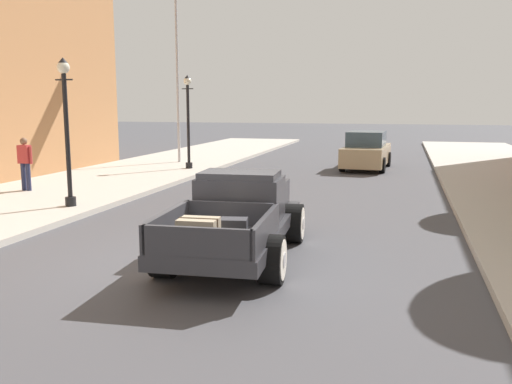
{
  "coord_description": "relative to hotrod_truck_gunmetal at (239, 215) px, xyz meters",
  "views": [
    {
      "loc": [
        3.13,
        -9.01,
        2.83
      ],
      "look_at": [
        0.2,
        1.87,
        1.0
      ],
      "focal_mm": 38.16,
      "sensor_mm": 36.0,
      "label": 1
    }
  ],
  "objects": [
    {
      "name": "flagpole",
      "position": [
        -6.89,
        13.85,
        5.02
      ],
      "size": [
        1.74,
        0.16,
        9.16
      ],
      "color": "#B2B2B7",
      "rests_on": "sidewalk_left"
    },
    {
      "name": "hotrod_truck_gunmetal",
      "position": [
        0.0,
        0.0,
        0.0
      ],
      "size": [
        2.4,
        5.02,
        1.58
      ],
      "color": "#333338",
      "rests_on": "ground"
    },
    {
      "name": "car_background_tan",
      "position": [
        1.4,
        14.56,
        0.01
      ],
      "size": [
        2.06,
        4.39,
        1.65
      ],
      "color": "tan",
      "rests_on": "ground"
    },
    {
      "name": "street_lamp_near",
      "position": [
        -5.53,
        2.8,
        1.63
      ],
      "size": [
        0.5,
        0.32,
        3.85
      ],
      "color": "black",
      "rests_on": "sidewalk_left"
    },
    {
      "name": "ground_plane",
      "position": [
        -0.21,
        -0.61,
        -0.75
      ],
      "size": [
        140.0,
        140.0,
        0.0
      ],
      "primitive_type": "plane",
      "color": "#47474C"
    },
    {
      "name": "pedestrian_sidewalk_left",
      "position": [
        -8.38,
        4.73,
        0.33
      ],
      "size": [
        0.53,
        0.22,
        1.65
      ],
      "color": "#232847",
      "rests_on": "sidewalk_left"
    },
    {
      "name": "street_lamp_far",
      "position": [
        -5.71,
        11.58,
        1.63
      ],
      "size": [
        0.5,
        0.32,
        3.85
      ],
      "color": "black",
      "rests_on": "sidewalk_left"
    }
  ]
}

